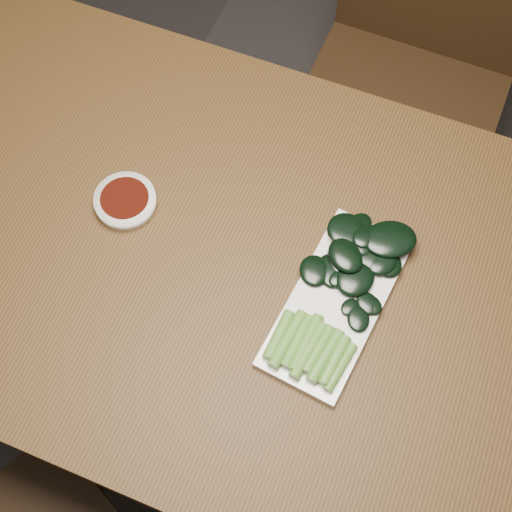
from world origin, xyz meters
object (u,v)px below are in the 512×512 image
(chair_far, at_px, (411,73))
(serving_plate, at_px, (336,303))
(sauce_bowl, at_px, (125,201))
(gai_lan, at_px, (346,280))
(table, at_px, (241,277))

(chair_far, relative_size, serving_plate, 2.80)
(sauce_bowl, bearing_deg, chair_far, 62.58)
(chair_far, relative_size, gai_lan, 2.79)
(sauce_bowl, distance_m, serving_plate, 0.39)
(sauce_bowl, xyz_separation_m, gai_lan, (0.39, -0.00, 0.01))
(chair_far, xyz_separation_m, sauce_bowl, (-0.35, -0.68, 0.27))
(chair_far, xyz_separation_m, serving_plate, (0.04, -0.72, 0.27))
(sauce_bowl, height_order, serving_plate, sauce_bowl)
(table, distance_m, sauce_bowl, 0.23)
(table, relative_size, chair_far, 1.57)
(chair_far, distance_m, gai_lan, 0.74)
(table, relative_size, sauce_bowl, 13.48)
(sauce_bowl, relative_size, gai_lan, 0.33)
(table, height_order, serving_plate, serving_plate)
(sauce_bowl, bearing_deg, serving_plate, -5.74)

